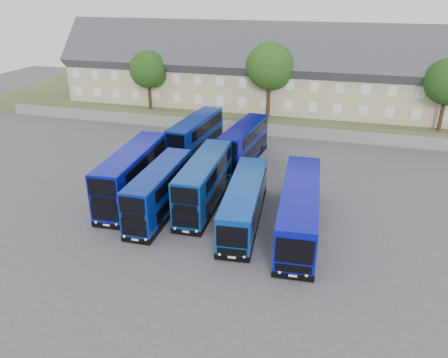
% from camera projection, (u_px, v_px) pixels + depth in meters
% --- Properties ---
extents(ground, '(120.00, 120.00, 0.00)m').
position_uv_depth(ground, '(183.00, 225.00, 34.49)').
color(ground, '#4D4D52').
rests_on(ground, ground).
extents(retaining_wall, '(70.00, 0.40, 1.50)m').
position_uv_depth(retaining_wall, '(250.00, 128.00, 55.28)').
color(retaining_wall, slate).
rests_on(retaining_wall, ground).
extents(earth_bank, '(80.00, 20.00, 2.00)m').
position_uv_depth(earth_bank, '(265.00, 107.00, 63.97)').
color(earth_bank, '#47502D').
rests_on(earth_bank, ground).
extents(terrace_row, '(60.00, 10.40, 11.20)m').
position_uv_depth(terrace_row, '(283.00, 74.00, 57.44)').
color(terrace_row, tan).
rests_on(terrace_row, earth_bank).
extents(dd_front_left, '(3.21, 11.24, 4.42)m').
position_uv_depth(dd_front_left, '(133.00, 176.00, 37.87)').
color(dd_front_left, '#080F99').
rests_on(dd_front_left, ground).
extents(dd_front_mid, '(2.47, 9.99, 3.95)m').
position_uv_depth(dd_front_mid, '(160.00, 192.00, 35.46)').
color(dd_front_mid, navy).
rests_on(dd_front_mid, ground).
extents(dd_front_right, '(2.83, 10.60, 4.18)m').
position_uv_depth(dd_front_right, '(204.00, 184.00, 36.73)').
color(dd_front_right, navy).
rests_on(dd_front_right, ground).
extents(dd_rear_left, '(3.15, 10.73, 4.21)m').
position_uv_depth(dd_rear_left, '(196.00, 138.00, 47.66)').
color(dd_rear_left, navy).
rests_on(dd_rear_left, ground).
extents(dd_rear_right, '(3.29, 10.27, 4.01)m').
position_uv_depth(dd_rear_right, '(244.00, 145.00, 45.87)').
color(dd_rear_right, '#070981').
rests_on(dd_rear_right, ground).
extents(coach_east_a, '(3.50, 11.91, 3.21)m').
position_uv_depth(coach_east_a, '(244.00, 203.00, 34.44)').
color(coach_east_a, '#083998').
rests_on(coach_east_a, ground).
extents(coach_east_b, '(3.62, 13.23, 3.58)m').
position_uv_depth(coach_east_b, '(299.00, 210.00, 33.06)').
color(coach_east_b, '#090DA6').
rests_on(coach_east_b, ground).
extents(tree_west, '(4.80, 4.80, 7.65)m').
position_uv_depth(tree_west, '(149.00, 71.00, 57.10)').
color(tree_west, '#382314').
rests_on(tree_west, earth_bank).
extents(tree_mid, '(5.76, 5.76, 9.18)m').
position_uv_depth(tree_mid, '(271.00, 68.00, 53.18)').
color(tree_mid, '#382314').
rests_on(tree_mid, earth_bank).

